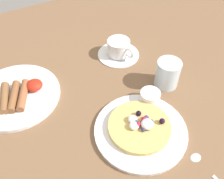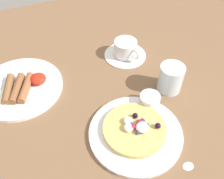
{
  "view_description": "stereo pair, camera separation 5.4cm",
  "coord_description": "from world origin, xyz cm",
  "px_view_note": "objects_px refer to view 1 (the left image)",
  "views": [
    {
      "loc": [
        -15.75,
        -41.26,
        54.53
      ],
      "look_at": [
        6.9,
        -0.2,
        4.0
      ],
      "focal_mm": 39.34,
      "sensor_mm": 36.0,
      "label": 1
    },
    {
      "loc": [
        -10.87,
        -43.59,
        54.53
      ],
      "look_at": [
        6.9,
        -0.2,
        4.0
      ],
      "focal_mm": 39.34,
      "sensor_mm": 36.0,
      "label": 2
    }
  ],
  "objects_px": {
    "coffee_saucer": "(118,54)",
    "teaspoon": "(210,172)",
    "breakfast_plate": "(16,95)",
    "pancake_plate": "(141,131)",
    "water_glass": "(168,74)",
    "coffee_cup": "(119,47)",
    "syrup_ramekin": "(150,96)"
  },
  "relations": [
    {
      "from": "coffee_cup",
      "to": "teaspoon",
      "type": "xyz_separation_m",
      "value": [
        -0.03,
        -0.47,
        -0.03
      ]
    },
    {
      "from": "coffee_saucer",
      "to": "water_glass",
      "type": "relative_size",
      "value": 1.68
    },
    {
      "from": "pancake_plate",
      "to": "syrup_ramekin",
      "type": "xyz_separation_m",
      "value": [
        0.08,
        0.07,
        0.02
      ]
    },
    {
      "from": "breakfast_plate",
      "to": "water_glass",
      "type": "height_order",
      "value": "water_glass"
    },
    {
      "from": "coffee_cup",
      "to": "teaspoon",
      "type": "distance_m",
      "value": 0.47
    },
    {
      "from": "coffee_cup",
      "to": "teaspoon",
      "type": "relative_size",
      "value": 0.61
    },
    {
      "from": "water_glass",
      "to": "syrup_ramekin",
      "type": "bearing_deg",
      "value": -157.22
    },
    {
      "from": "coffee_saucer",
      "to": "teaspoon",
      "type": "height_order",
      "value": "coffee_saucer"
    },
    {
      "from": "coffee_saucer",
      "to": "teaspoon",
      "type": "bearing_deg",
      "value": -93.43
    },
    {
      "from": "breakfast_plate",
      "to": "teaspoon",
      "type": "height_order",
      "value": "breakfast_plate"
    },
    {
      "from": "syrup_ramekin",
      "to": "teaspoon",
      "type": "bearing_deg",
      "value": -90.02
    },
    {
      "from": "breakfast_plate",
      "to": "coffee_cup",
      "type": "distance_m",
      "value": 0.36
    },
    {
      "from": "syrup_ramekin",
      "to": "coffee_cup",
      "type": "bearing_deg",
      "value": 82.81
    },
    {
      "from": "pancake_plate",
      "to": "teaspoon",
      "type": "distance_m",
      "value": 0.19
    },
    {
      "from": "pancake_plate",
      "to": "coffee_saucer",
      "type": "xyz_separation_m",
      "value": [
        0.11,
        0.3,
        -0.0
      ]
    },
    {
      "from": "syrup_ramekin",
      "to": "breakfast_plate",
      "type": "bearing_deg",
      "value": 148.2
    },
    {
      "from": "syrup_ramekin",
      "to": "coffee_saucer",
      "type": "relative_size",
      "value": 0.4
    },
    {
      "from": "syrup_ramekin",
      "to": "coffee_saucer",
      "type": "height_order",
      "value": "syrup_ramekin"
    },
    {
      "from": "coffee_saucer",
      "to": "teaspoon",
      "type": "relative_size",
      "value": 0.84
    },
    {
      "from": "pancake_plate",
      "to": "breakfast_plate",
      "type": "xyz_separation_m",
      "value": [
        -0.25,
        0.28,
        0.0
      ]
    },
    {
      "from": "breakfast_plate",
      "to": "teaspoon",
      "type": "xyz_separation_m",
      "value": [
        0.33,
        -0.45,
        -0.0
      ]
    },
    {
      "from": "breakfast_plate",
      "to": "coffee_cup",
      "type": "xyz_separation_m",
      "value": [
        0.36,
        0.02,
        0.03
      ]
    },
    {
      "from": "pancake_plate",
      "to": "teaspoon",
      "type": "xyz_separation_m",
      "value": [
        0.08,
        -0.17,
        -0.0
      ]
    },
    {
      "from": "pancake_plate",
      "to": "teaspoon",
      "type": "bearing_deg",
      "value": -64.99
    },
    {
      "from": "syrup_ramekin",
      "to": "coffee_saucer",
      "type": "xyz_separation_m",
      "value": [
        0.03,
        0.23,
        -0.02
      ]
    },
    {
      "from": "syrup_ramekin",
      "to": "coffee_saucer",
      "type": "distance_m",
      "value": 0.23
    },
    {
      "from": "syrup_ramekin",
      "to": "coffee_cup",
      "type": "height_order",
      "value": "coffee_cup"
    },
    {
      "from": "coffee_saucer",
      "to": "coffee_cup",
      "type": "relative_size",
      "value": 1.38
    },
    {
      "from": "coffee_saucer",
      "to": "coffee_cup",
      "type": "xyz_separation_m",
      "value": [
        0.0,
        -0.0,
        0.03
      ]
    },
    {
      "from": "breakfast_plate",
      "to": "pancake_plate",
      "type": "bearing_deg",
      "value": -47.86
    },
    {
      "from": "pancake_plate",
      "to": "water_glass",
      "type": "relative_size",
      "value": 2.83
    },
    {
      "from": "syrup_ramekin",
      "to": "coffee_cup",
      "type": "distance_m",
      "value": 0.23
    }
  ]
}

